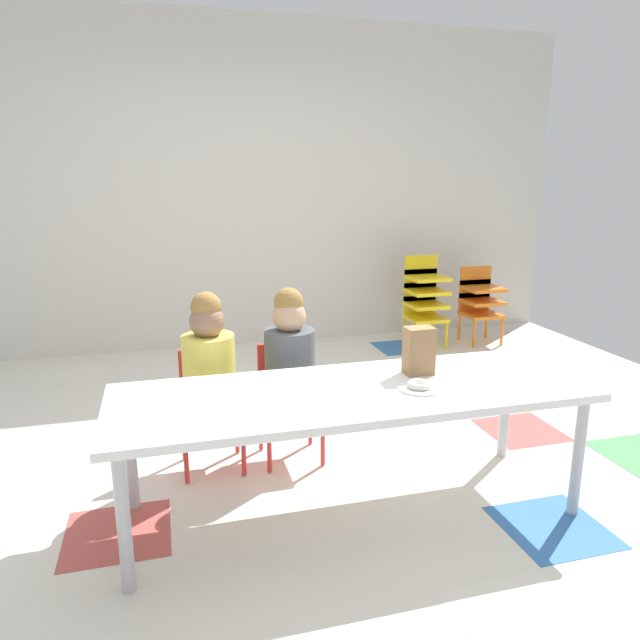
{
  "coord_description": "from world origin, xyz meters",
  "views": [
    {
      "loc": [
        -0.65,
        -2.75,
        1.46
      ],
      "look_at": [
        0.03,
        -0.29,
        0.83
      ],
      "focal_mm": 32.47,
      "sensor_mm": 36.0,
      "label": 1
    }
  ],
  "objects_px": {
    "seated_child_middle_seat": "(289,358)",
    "donut_powdered_on_plate": "(419,385)",
    "kid_chair_yellow_stack": "(425,296)",
    "seated_child_near_camera": "(209,365)",
    "kid_chair_orange_stack": "(480,299)",
    "paper_bag_brown": "(419,351)",
    "craft_table": "(353,399)",
    "paper_plate_near_edge": "(419,388)"
  },
  "relations": [
    {
      "from": "kid_chair_yellow_stack",
      "to": "donut_powdered_on_plate",
      "type": "xyz_separation_m",
      "value": [
        -1.18,
        -2.42,
        0.15
      ]
    },
    {
      "from": "seated_child_middle_seat",
      "to": "paper_bag_brown",
      "type": "height_order",
      "value": "seated_child_middle_seat"
    },
    {
      "from": "seated_child_middle_seat",
      "to": "paper_bag_brown",
      "type": "xyz_separation_m",
      "value": [
        0.51,
        -0.46,
        0.14
      ]
    },
    {
      "from": "seated_child_near_camera",
      "to": "paper_bag_brown",
      "type": "bearing_deg",
      "value": -26.7
    },
    {
      "from": "seated_child_middle_seat",
      "to": "donut_powdered_on_plate",
      "type": "relative_size",
      "value": 9.02
    },
    {
      "from": "kid_chair_orange_stack",
      "to": "paper_bag_brown",
      "type": "height_order",
      "value": "paper_bag_brown"
    },
    {
      "from": "paper_bag_brown",
      "to": "donut_powdered_on_plate",
      "type": "bearing_deg",
      "value": -113.47
    },
    {
      "from": "kid_chair_orange_stack",
      "to": "paper_bag_brown",
      "type": "relative_size",
      "value": 3.09
    },
    {
      "from": "seated_child_near_camera",
      "to": "paper_plate_near_edge",
      "type": "height_order",
      "value": "seated_child_near_camera"
    },
    {
      "from": "seated_child_middle_seat",
      "to": "donut_powdered_on_plate",
      "type": "xyz_separation_m",
      "value": [
        0.42,
        -0.65,
        0.05
      ]
    },
    {
      "from": "kid_chair_yellow_stack",
      "to": "donut_powdered_on_plate",
      "type": "height_order",
      "value": "kid_chair_yellow_stack"
    },
    {
      "from": "paper_plate_near_edge",
      "to": "donut_powdered_on_plate",
      "type": "height_order",
      "value": "donut_powdered_on_plate"
    },
    {
      "from": "kid_chair_yellow_stack",
      "to": "kid_chair_orange_stack",
      "type": "bearing_deg",
      "value": -0.05
    },
    {
      "from": "kid_chair_orange_stack",
      "to": "paper_plate_near_edge",
      "type": "xyz_separation_m",
      "value": [
        -1.73,
        -2.42,
        0.19
      ]
    },
    {
      "from": "seated_child_near_camera",
      "to": "paper_bag_brown",
      "type": "xyz_separation_m",
      "value": [
        0.92,
        -0.46,
        0.14
      ]
    },
    {
      "from": "seated_child_near_camera",
      "to": "kid_chair_orange_stack",
      "type": "bearing_deg",
      "value": 34.61
    },
    {
      "from": "craft_table",
      "to": "paper_plate_near_edge",
      "type": "height_order",
      "value": "paper_plate_near_edge"
    },
    {
      "from": "seated_child_middle_seat",
      "to": "donut_powdered_on_plate",
      "type": "bearing_deg",
      "value": -56.96
    },
    {
      "from": "seated_child_middle_seat",
      "to": "kid_chair_orange_stack",
      "type": "bearing_deg",
      "value": 39.41
    },
    {
      "from": "craft_table",
      "to": "paper_plate_near_edge",
      "type": "relative_size",
      "value": 11.39
    },
    {
      "from": "kid_chair_yellow_stack",
      "to": "paper_bag_brown",
      "type": "xyz_separation_m",
      "value": [
        -1.1,
        -2.23,
        0.23
      ]
    },
    {
      "from": "seated_child_middle_seat",
      "to": "paper_plate_near_edge",
      "type": "distance_m",
      "value": 0.78
    },
    {
      "from": "kid_chair_yellow_stack",
      "to": "paper_bag_brown",
      "type": "height_order",
      "value": "same"
    },
    {
      "from": "seated_child_middle_seat",
      "to": "kid_chair_orange_stack",
      "type": "distance_m",
      "value": 2.79
    },
    {
      "from": "seated_child_near_camera",
      "to": "kid_chair_orange_stack",
      "type": "relative_size",
      "value": 1.35
    },
    {
      "from": "donut_powdered_on_plate",
      "to": "paper_plate_near_edge",
      "type": "bearing_deg",
      "value": 0.0
    },
    {
      "from": "craft_table",
      "to": "paper_plate_near_edge",
      "type": "bearing_deg",
      "value": -16.27
    },
    {
      "from": "seated_child_near_camera",
      "to": "paper_bag_brown",
      "type": "height_order",
      "value": "seated_child_near_camera"
    },
    {
      "from": "kid_chair_orange_stack",
      "to": "donut_powdered_on_plate",
      "type": "relative_size",
      "value": 6.68
    },
    {
      "from": "craft_table",
      "to": "kid_chair_orange_stack",
      "type": "xyz_separation_m",
      "value": [
        2.0,
        2.34,
        -0.14
      ]
    },
    {
      "from": "paper_plate_near_edge",
      "to": "kid_chair_orange_stack",
      "type": "bearing_deg",
      "value": 54.46
    },
    {
      "from": "seated_child_middle_seat",
      "to": "kid_chair_yellow_stack",
      "type": "distance_m",
      "value": 2.39
    },
    {
      "from": "seated_child_middle_seat",
      "to": "kid_chair_orange_stack",
      "type": "relative_size",
      "value": 1.35
    },
    {
      "from": "paper_plate_near_edge",
      "to": "seated_child_near_camera",
      "type": "bearing_deg",
      "value": 142.01
    },
    {
      "from": "seated_child_near_camera",
      "to": "kid_chair_yellow_stack",
      "type": "height_order",
      "value": "seated_child_near_camera"
    },
    {
      "from": "craft_table",
      "to": "seated_child_middle_seat",
      "type": "relative_size",
      "value": 2.23
    },
    {
      "from": "paper_bag_brown",
      "to": "paper_plate_near_edge",
      "type": "bearing_deg",
      "value": -113.47
    },
    {
      "from": "craft_table",
      "to": "paper_bag_brown",
      "type": "distance_m",
      "value": 0.4
    },
    {
      "from": "craft_table",
      "to": "kid_chair_orange_stack",
      "type": "distance_m",
      "value": 3.08
    },
    {
      "from": "paper_bag_brown",
      "to": "seated_child_near_camera",
      "type": "bearing_deg",
      "value": 153.3
    },
    {
      "from": "donut_powdered_on_plate",
      "to": "seated_child_near_camera",
      "type": "bearing_deg",
      "value": 142.01
    },
    {
      "from": "paper_plate_near_edge",
      "to": "donut_powdered_on_plate",
      "type": "distance_m",
      "value": 0.02
    }
  ]
}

